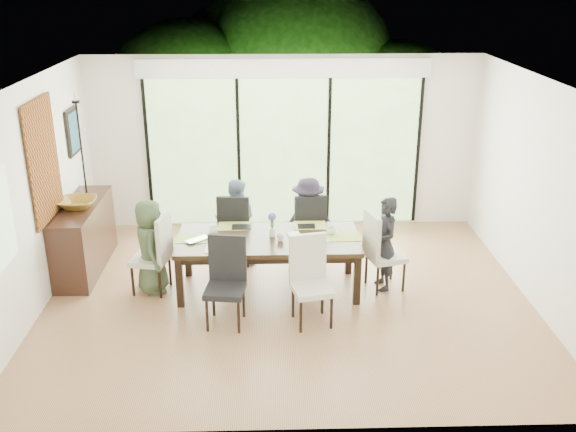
{
  "coord_description": "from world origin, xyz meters",
  "views": [
    {
      "loc": [
        -0.22,
        -7.19,
        3.88
      ],
      "look_at": [
        0.0,
        0.25,
        1.0
      ],
      "focal_mm": 40.0,
      "sensor_mm": 36.0,
      "label": 1
    }
  ],
  "objects_px": {
    "person_left_end": "(151,246)",
    "cup_b": "(280,238)",
    "chair_near_left": "(225,284)",
    "chair_near_right": "(312,282)",
    "chair_far_left": "(236,227)",
    "chair_left_end": "(150,253)",
    "bowl": "(78,203)",
    "table_top": "(268,240)",
    "person_right_end": "(385,244)",
    "chair_far_right": "(308,226)",
    "sideboard": "(84,237)",
    "vase": "(272,232)",
    "cup_c": "(331,231)",
    "laptop": "(200,241)",
    "chair_right_end": "(386,250)",
    "cup_a": "(213,231)",
    "person_far_left": "(236,221)",
    "person_far_right": "(308,221)"
  },
  "relations": [
    {
      "from": "laptop",
      "to": "cup_b",
      "type": "distance_m",
      "value": 1.0
    },
    {
      "from": "chair_near_left",
      "to": "bowl",
      "type": "bearing_deg",
      "value": 151.09
    },
    {
      "from": "table_top",
      "to": "chair_near_right",
      "type": "xyz_separation_m",
      "value": [
        0.5,
        -0.87,
        -0.16
      ]
    },
    {
      "from": "chair_left_end",
      "to": "bowl",
      "type": "distance_m",
      "value": 1.26
    },
    {
      "from": "person_far_left",
      "to": "cup_b",
      "type": "relative_size",
      "value": 12.9
    },
    {
      "from": "chair_far_right",
      "to": "chair_near_left",
      "type": "bearing_deg",
      "value": 52.39
    },
    {
      "from": "cup_a",
      "to": "bowl",
      "type": "distance_m",
      "value": 1.88
    },
    {
      "from": "chair_right_end",
      "to": "laptop",
      "type": "distance_m",
      "value": 2.36
    },
    {
      "from": "chair_near_left",
      "to": "cup_b",
      "type": "bearing_deg",
      "value": 56.93
    },
    {
      "from": "chair_left_end",
      "to": "chair_far_right",
      "type": "bearing_deg",
      "value": 124.23
    },
    {
      "from": "table_top",
      "to": "person_far_left",
      "type": "height_order",
      "value": "person_far_left"
    },
    {
      "from": "cup_a",
      "to": "cup_b",
      "type": "bearing_deg",
      "value": -16.39
    },
    {
      "from": "vase",
      "to": "cup_c",
      "type": "height_order",
      "value": "vase"
    },
    {
      "from": "chair_far_right",
      "to": "sideboard",
      "type": "xyz_separation_m",
      "value": [
        -3.06,
        -0.16,
        -0.06
      ]
    },
    {
      "from": "chair_far_right",
      "to": "laptop",
      "type": "relative_size",
      "value": 3.33
    },
    {
      "from": "chair_far_left",
      "to": "person_left_end",
      "type": "xyz_separation_m",
      "value": [
        -1.03,
        -0.85,
        0.09
      ]
    },
    {
      "from": "chair_near_right",
      "to": "vase",
      "type": "distance_m",
      "value": 1.05
    },
    {
      "from": "chair_far_right",
      "to": "person_far_right",
      "type": "height_order",
      "value": "person_far_right"
    },
    {
      "from": "chair_far_right",
      "to": "chair_near_right",
      "type": "distance_m",
      "value": 1.72
    },
    {
      "from": "chair_near_right",
      "to": "person_left_end",
      "type": "xyz_separation_m",
      "value": [
        -1.98,
        0.87,
        0.09
      ]
    },
    {
      "from": "table_top",
      "to": "bowl",
      "type": "distance_m",
      "value": 2.6
    },
    {
      "from": "person_right_end",
      "to": "bowl",
      "type": "xyz_separation_m",
      "value": [
        -3.99,
        0.59,
        0.38
      ]
    },
    {
      "from": "chair_near_right",
      "to": "cup_a",
      "type": "height_order",
      "value": "chair_near_right"
    },
    {
      "from": "person_right_end",
      "to": "cup_a",
      "type": "distance_m",
      "value": 2.19
    },
    {
      "from": "table_top",
      "to": "chair_near_left",
      "type": "height_order",
      "value": "chair_near_left"
    },
    {
      "from": "chair_near_left",
      "to": "person_left_end",
      "type": "relative_size",
      "value": 0.85
    },
    {
      "from": "chair_right_end",
      "to": "cup_b",
      "type": "xyz_separation_m",
      "value": [
        -1.35,
        -0.1,
        0.23
      ]
    },
    {
      "from": "chair_left_end",
      "to": "vase",
      "type": "height_order",
      "value": "chair_left_end"
    },
    {
      "from": "chair_near_left",
      "to": "chair_left_end",
      "type": "bearing_deg",
      "value": 146.08
    },
    {
      "from": "chair_near_right",
      "to": "chair_far_left",
      "type": "bearing_deg",
      "value": 106.9
    },
    {
      "from": "chair_right_end",
      "to": "cup_b",
      "type": "height_order",
      "value": "chair_right_end"
    },
    {
      "from": "chair_near_right",
      "to": "bowl",
      "type": "relative_size",
      "value": 2.13
    },
    {
      "from": "chair_near_right",
      "to": "cup_a",
      "type": "distance_m",
      "value": 1.59
    },
    {
      "from": "chair_far_left",
      "to": "person_right_end",
      "type": "distance_m",
      "value": 2.11
    },
    {
      "from": "chair_right_end",
      "to": "chair_near_right",
      "type": "height_order",
      "value": "same"
    },
    {
      "from": "chair_far_right",
      "to": "cup_c",
      "type": "distance_m",
      "value": 0.83
    },
    {
      "from": "chair_right_end",
      "to": "chair_far_right",
      "type": "distance_m",
      "value": 1.27
    },
    {
      "from": "bowl",
      "to": "person_far_left",
      "type": "bearing_deg",
      "value": 6.59
    },
    {
      "from": "vase",
      "to": "chair_far_right",
      "type": "bearing_deg",
      "value": 57.99
    },
    {
      "from": "table_top",
      "to": "cup_a",
      "type": "xyz_separation_m",
      "value": [
        -0.7,
        0.15,
        0.07
      ]
    },
    {
      "from": "chair_near_left",
      "to": "laptop",
      "type": "relative_size",
      "value": 3.33
    },
    {
      "from": "table_top",
      "to": "cup_b",
      "type": "height_order",
      "value": "cup_b"
    },
    {
      "from": "person_left_end",
      "to": "sideboard",
      "type": "bearing_deg",
      "value": 46.44
    },
    {
      "from": "chair_near_right",
      "to": "laptop",
      "type": "height_order",
      "value": "chair_near_right"
    },
    {
      "from": "person_left_end",
      "to": "cup_b",
      "type": "relative_size",
      "value": 12.9
    },
    {
      "from": "chair_right_end",
      "to": "person_far_right",
      "type": "bearing_deg",
      "value": 33.84
    },
    {
      "from": "chair_far_right",
      "to": "cup_c",
      "type": "height_order",
      "value": "chair_far_right"
    },
    {
      "from": "cup_c",
      "to": "chair_near_right",
      "type": "bearing_deg",
      "value": -107.19
    },
    {
      "from": "table_top",
      "to": "chair_far_left",
      "type": "xyz_separation_m",
      "value": [
        -0.45,
        0.85,
        -0.16
      ]
    },
    {
      "from": "chair_far_right",
      "to": "cup_b",
      "type": "distance_m",
      "value": 1.06
    }
  ]
}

